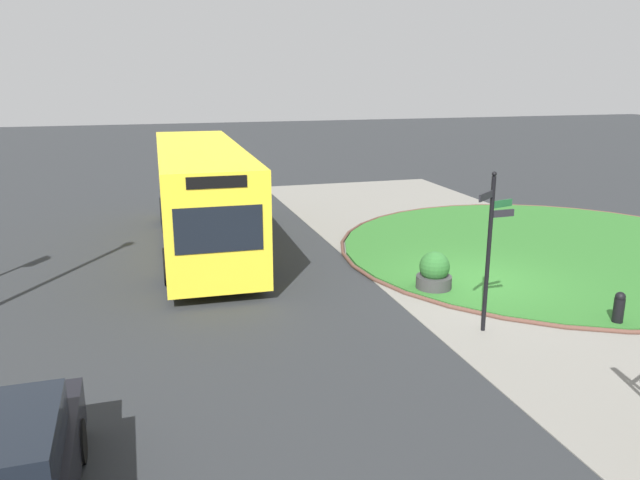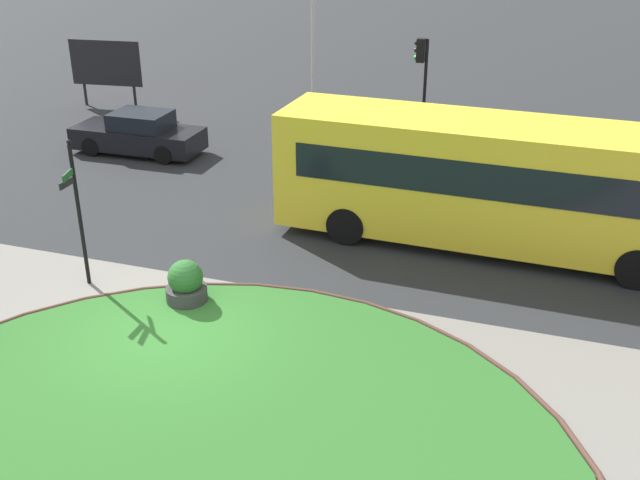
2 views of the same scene
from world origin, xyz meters
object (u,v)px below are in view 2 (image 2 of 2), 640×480
Objects in this scene: traffic_light_near at (422,70)px; billboard_left at (106,64)px; bus_yellow at (495,182)px; planter_near_signpost at (186,285)px; car_near_lane at (139,134)px; signpost_directional at (77,204)px.

traffic_light_near is 1.27× the size of billboard_left.
bus_yellow is 8.04m from planter_near_signpost.
car_near_lane is 9.94m from traffic_light_near.
traffic_light_near is (9.15, 3.18, 2.19)m from car_near_lane.
planter_near_signpost is (-2.63, -12.13, -2.39)m from traffic_light_near.
traffic_light_near is (5.26, 12.03, 0.83)m from signpost_directional.
signpost_directional is at bearing 64.49° from traffic_light_near.
billboard_left is (-4.46, 5.08, 1.11)m from car_near_lane.
billboard_left is at bearing 128.07° from planter_near_signpost.
billboard_left reaches higher than planter_near_signpost.
car_near_lane is at bearing -15.06° from bus_yellow.
planter_near_signpost is at bearing -58.82° from billboard_left.
billboard_left is at bearing -49.56° from car_near_lane.
billboard_left is 2.92× the size of planter_near_signpost.
traffic_light_near is (-3.34, 6.89, 1.11)m from bus_yellow.
planter_near_signpost is (-5.96, -5.24, -1.27)m from bus_yellow.
car_near_lane is at bearing 17.28° from traffic_light_near.
car_near_lane is 1.16× the size of traffic_light_near.
billboard_left is (-16.95, 8.79, 0.03)m from bus_yellow.
signpost_directional reaches higher than billboard_left.
signpost_directional is 1.14× the size of billboard_left.
car_near_lane reaches higher than planter_near_signpost.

